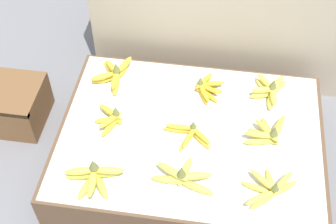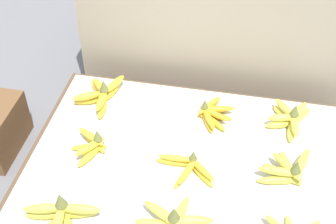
% 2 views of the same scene
% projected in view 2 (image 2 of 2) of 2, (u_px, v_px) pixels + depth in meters
% --- Properties ---
extents(ground_plane, '(10.00, 10.00, 0.00)m').
position_uv_depth(ground_plane, '(188.00, 207.00, 1.74)').
color(ground_plane, slate).
extents(display_platform, '(1.13, 0.84, 0.23)m').
position_uv_depth(display_platform, '(189.00, 188.00, 1.66)').
color(display_platform, brown).
rests_on(display_platform, ground_plane).
extents(back_vendor_table, '(1.30, 0.54, 0.75)m').
position_uv_depth(back_vendor_table, '(240.00, 12.00, 2.05)').
color(back_vendor_table, tan).
rests_on(back_vendor_table, ground_plane).
extents(banana_bunch_front_left, '(0.23, 0.17, 0.11)m').
position_uv_depth(banana_bunch_front_left, '(61.00, 217.00, 1.40)').
color(banana_bunch_front_left, gold).
rests_on(banana_bunch_front_left, display_platform).
extents(banana_bunch_front_midleft, '(0.25, 0.17, 0.11)m').
position_uv_depth(banana_bunch_front_midleft, '(176.00, 221.00, 1.39)').
color(banana_bunch_front_midleft, '#DBCC4C').
rests_on(banana_bunch_front_midleft, display_platform).
extents(banana_bunch_middle_left, '(0.13, 0.17, 0.10)m').
position_uv_depth(banana_bunch_middle_left, '(92.00, 145.00, 1.62)').
color(banana_bunch_middle_left, gold).
rests_on(banana_bunch_middle_left, display_platform).
extents(banana_bunch_middle_midleft, '(0.22, 0.14, 0.08)m').
position_uv_depth(banana_bunch_middle_midleft, '(188.00, 167.00, 1.55)').
color(banana_bunch_middle_midleft, gold).
rests_on(banana_bunch_middle_midleft, display_platform).
extents(banana_bunch_middle_midright, '(0.18, 0.17, 0.10)m').
position_uv_depth(banana_bunch_middle_midright, '(289.00, 170.00, 1.53)').
color(banana_bunch_middle_midright, gold).
rests_on(banana_bunch_middle_midright, display_platform).
extents(banana_bunch_back_left, '(0.18, 0.23, 0.11)m').
position_uv_depth(banana_bunch_back_left, '(101.00, 94.00, 1.81)').
color(banana_bunch_back_left, gold).
rests_on(banana_bunch_back_left, display_platform).
extents(banana_bunch_back_midleft, '(0.14, 0.20, 0.08)m').
position_uv_depth(banana_bunch_back_midleft, '(212.00, 113.00, 1.74)').
color(banana_bunch_back_midleft, gold).
rests_on(banana_bunch_back_midleft, display_platform).
extents(banana_bunch_back_midright, '(0.18, 0.20, 0.10)m').
position_uv_depth(banana_bunch_back_midright, '(290.00, 118.00, 1.71)').
color(banana_bunch_back_midright, '#DBCC4C').
rests_on(banana_bunch_back_midright, display_platform).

